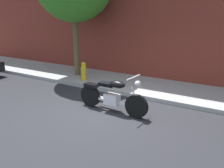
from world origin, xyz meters
TOP-DOWN VIEW (x-y plane):
  - ground_plane at (0.00, 0.00)m, footprint 60.00×60.00m
  - sidewalk at (0.00, 2.97)m, footprint 24.69×2.48m
  - motorcycle at (0.28, 0.30)m, footprint 2.32×0.70m
  - fire_hydrant at (-2.33, 2.31)m, footprint 0.20×0.20m

SIDE VIEW (x-z plane):
  - ground_plane at x=0.00m, z-range 0.00..0.00m
  - sidewalk at x=0.00m, z-range 0.00..0.14m
  - fire_hydrant at x=-2.33m, z-range 0.00..0.91m
  - motorcycle at x=0.28m, z-range -0.12..1.05m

